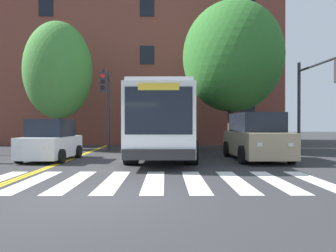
# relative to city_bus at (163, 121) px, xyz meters

# --- Properties ---
(ground_plane) EXTENTS (120.00, 120.00, 0.00)m
(ground_plane) POSITION_rel_city_bus_xyz_m (-1.67, -9.55, -1.80)
(ground_plane) COLOR #303033
(crosswalk) EXTENTS (13.33, 3.79, 0.01)m
(crosswalk) POSITION_rel_city_bus_xyz_m (-1.95, -7.41, -1.80)
(crosswalk) COLOR white
(crosswalk) RESTS_ON ground
(lane_line_yellow_inner) EXTENTS (0.12, 36.00, 0.01)m
(lane_line_yellow_inner) POSITION_rel_city_bus_xyz_m (-4.39, 6.59, -1.80)
(lane_line_yellow_inner) COLOR gold
(lane_line_yellow_inner) RESTS_ON ground
(lane_line_yellow_outer) EXTENTS (0.12, 36.00, 0.01)m
(lane_line_yellow_outer) POSITION_rel_city_bus_xyz_m (-4.23, 6.59, -1.80)
(lane_line_yellow_outer) COLOR gold
(lane_line_yellow_outer) RESTS_ON ground
(city_bus) EXTENTS (3.09, 11.90, 3.25)m
(city_bus) POSITION_rel_city_bus_xyz_m (0.00, 0.00, 0.00)
(city_bus) COLOR white
(city_bus) RESTS_ON ground
(car_white_near_lane) EXTENTS (2.13, 3.75, 1.85)m
(car_white_near_lane) POSITION_rel_city_bus_xyz_m (-5.04, -1.99, -0.96)
(car_white_near_lane) COLOR white
(car_white_near_lane) RESTS_ON ground
(car_tan_far_lane) EXTENTS (2.34, 4.94, 2.13)m
(car_tan_far_lane) POSITION_rel_city_bus_xyz_m (4.23, -1.87, -0.78)
(car_tan_far_lane) COLOR tan
(car_tan_far_lane) RESTS_ON ground
(car_grey_behind_bus) EXTENTS (2.47, 5.20, 2.07)m
(car_grey_behind_bus) POSITION_rel_city_bus_xyz_m (0.76, 10.85, -0.81)
(car_grey_behind_bus) COLOR slate
(car_grey_behind_bus) RESTS_ON ground
(traffic_light_near_corner) EXTENTS (0.39, 4.07, 4.91)m
(traffic_light_near_corner) POSITION_rel_city_bus_xyz_m (7.32, -1.03, 1.52)
(traffic_light_near_corner) COLOR #28282D
(traffic_light_near_corner) RESTS_ON ground
(traffic_light_overhead) EXTENTS (0.52, 3.31, 4.80)m
(traffic_light_overhead) POSITION_rel_city_bus_xyz_m (-3.21, 1.61, 1.41)
(traffic_light_overhead) COLOR #28282D
(traffic_light_overhead) RESTS_ON ground
(street_tree_curbside_large) EXTENTS (6.75, 7.21, 9.03)m
(street_tree_curbside_large) POSITION_rel_city_bus_xyz_m (4.16, 3.08, 3.88)
(street_tree_curbside_large) COLOR #4C3D2D
(street_tree_curbside_large) RESTS_ON ground
(street_tree_curbside_small) EXTENTS (4.68, 4.33, 8.24)m
(street_tree_curbside_small) POSITION_rel_city_bus_xyz_m (-6.83, 4.45, 3.26)
(street_tree_curbside_small) COLOR #4C3D2D
(street_tree_curbside_small) RESTS_ON ground
(building_facade) EXTENTS (29.09, 9.87, 13.08)m
(building_facade) POSITION_rel_city_bus_xyz_m (-5.18, 13.31, 4.74)
(building_facade) COLOR brown
(building_facade) RESTS_ON ground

